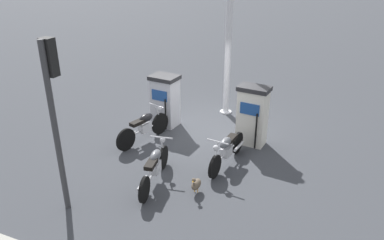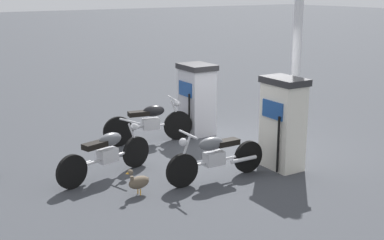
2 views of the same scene
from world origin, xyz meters
The scene contains 8 objects.
ground_plane centered at (0.00, 0.00, 0.00)m, with size 120.00×120.00×0.00m, color #383A3F.
fuel_pump_near centered at (0.08, -1.40, 0.82)m, with size 0.71×0.85×1.62m.
fuel_pump_far centered at (0.08, 1.41, 0.87)m, with size 0.61×0.87×1.72m.
motorcycle_near_pump centered at (1.33, -1.37, 0.47)m, with size 1.96×0.71×0.96m.
motorcycle_far_pump centered at (1.49, 1.23, 0.45)m, with size 2.00×0.56×0.94m.
motorcycle_extra centered at (3.00, 0.02, 0.45)m, with size 1.99×0.70×0.94m.
wandering_duck centered at (2.93, 1.07, 0.23)m, with size 0.47×0.23×0.47m.
canopy_support_pole centered at (-1.69, -0.08, 2.10)m, with size 0.40×0.40×4.35m.
Camera 2 is at (6.66, 8.20, 3.35)m, focal length 48.91 mm.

